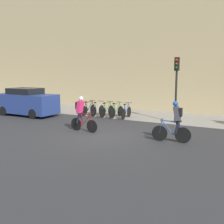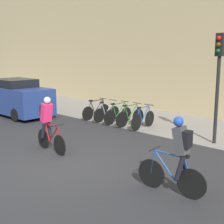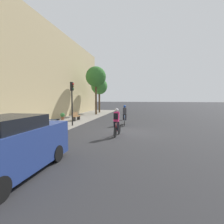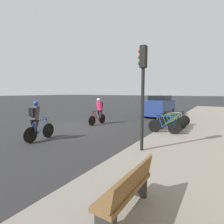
# 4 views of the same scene
# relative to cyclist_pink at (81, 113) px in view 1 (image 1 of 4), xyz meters

# --- Properties ---
(ground) EXTENTS (200.00, 200.00, 0.00)m
(ground) POSITION_rel_cyclist_pink_xyz_m (1.48, -0.56, -0.95)
(ground) COLOR #2B2B2D
(kerb_strip) EXTENTS (44.00, 4.50, 0.01)m
(kerb_strip) POSITION_rel_cyclist_pink_xyz_m (1.48, 6.19, -0.94)
(kerb_strip) COLOR gray
(kerb_strip) RESTS_ON ground
(building_facade) EXTENTS (44.00, 0.60, 10.51)m
(building_facade) POSITION_rel_cyclist_pink_xyz_m (1.48, 8.74, 4.31)
(building_facade) COLOR tan
(building_facade) RESTS_ON ground
(cyclist_pink) EXTENTS (1.66, 0.46, 1.76)m
(cyclist_pink) POSITION_rel_cyclist_pink_xyz_m (0.00, 0.00, 0.00)
(cyclist_pink) COLOR black
(cyclist_pink) RESTS_ON ground
(cyclist_grey) EXTENTS (1.68, 0.48, 1.78)m
(cyclist_grey) POSITION_rel_cyclist_pink_xyz_m (4.79, 0.09, -0.00)
(cyclist_grey) COLOR black
(cyclist_grey) RESTS_ON ground
(parked_bike_0) EXTENTS (0.46, 1.71, 0.97)m
(parked_bike_0) POSITION_rel_cyclist_pink_xyz_m (-2.52, 4.50, -0.55)
(parked_bike_0) COLOR black
(parked_bike_0) RESTS_ON ground
(parked_bike_1) EXTENTS (0.46, 1.65, 0.96)m
(parked_bike_1) POSITION_rel_cyclist_pink_xyz_m (-1.80, 4.50, -0.55)
(parked_bike_1) COLOR black
(parked_bike_1) RESTS_ON ground
(parked_bike_2) EXTENTS (0.46, 1.73, 0.97)m
(parked_bike_2) POSITION_rel_cyclist_pink_xyz_m (-1.09, 4.50, -0.54)
(parked_bike_2) COLOR black
(parked_bike_2) RESTS_ON ground
(parked_bike_3) EXTENTS (0.46, 1.70, 0.98)m
(parked_bike_3) POSITION_rel_cyclist_pink_xyz_m (-0.37, 4.50, -0.54)
(parked_bike_3) COLOR black
(parked_bike_3) RESTS_ON ground
(parked_bike_4) EXTENTS (0.46, 1.70, 0.97)m
(parked_bike_4) POSITION_rel_cyclist_pink_xyz_m (0.35, 4.50, -0.54)
(parked_bike_4) COLOR black
(parked_bike_4) RESTS_ON ground
(traffic_light_pole) EXTENTS (0.26, 0.30, 3.77)m
(traffic_light_pole) POSITION_rel_cyclist_pink_xyz_m (3.51, 4.51, 1.66)
(traffic_light_pole) COLOR black
(traffic_light_pole) RESTS_ON ground
(parked_car) EXTENTS (4.30, 1.84, 1.85)m
(parked_car) POSITION_rel_cyclist_pink_xyz_m (-6.08, 2.31, -0.05)
(parked_car) COLOR navy
(parked_car) RESTS_ON ground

